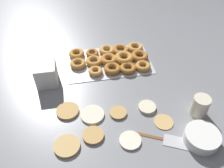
{
  "coord_description": "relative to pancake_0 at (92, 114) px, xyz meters",
  "views": [
    {
      "loc": [
        0.14,
        0.78,
        0.91
      ],
      "look_at": [
        -0.02,
        -0.11,
        0.04
      ],
      "focal_mm": 38.0,
      "sensor_mm": 36.0,
      "label": 1
    }
  ],
  "objects": [
    {
      "name": "ground_plane",
      "position": [
        -0.1,
        -0.05,
        -0.01
      ],
      "size": [
        3.0,
        3.0,
        0.0
      ],
      "primitive_type": "plane",
      "color": "gray"
    },
    {
      "name": "pancake_0",
      "position": [
        0.0,
        0.0,
        0.0
      ],
      "size": [
        0.12,
        0.12,
        0.01
      ],
      "primitive_type": "cylinder",
      "color": "beige",
      "rests_on": "ground_plane"
    },
    {
      "name": "pancake_1",
      "position": [
        -0.27,
        0.0,
        0.0
      ],
      "size": [
        0.09,
        0.09,
        0.02
      ],
      "primitive_type": "cylinder",
      "color": "beige",
      "rests_on": "ground_plane"
    },
    {
      "name": "pancake_2",
      "position": [
        0.01,
        0.12,
        0.0
      ],
      "size": [
        0.1,
        0.1,
        0.01
      ],
      "primitive_type": "cylinder",
      "color": "tan",
      "rests_on": "ground_plane"
    },
    {
      "name": "pancake_3",
      "position": [
        -0.33,
        0.1,
        -0.0
      ],
      "size": [
        0.09,
        0.09,
        0.01
      ],
      "primitive_type": "cylinder",
      "color": "tan",
      "rests_on": "ground_plane"
    },
    {
      "name": "pancake_4",
      "position": [
        -0.12,
        0.01,
        0.0
      ],
      "size": [
        0.08,
        0.08,
        0.01
      ],
      "primitive_type": "cylinder",
      "color": "tan",
      "rests_on": "ground_plane"
    },
    {
      "name": "pancake_5",
      "position": [
        0.13,
        0.15,
        0.0
      ],
      "size": [
        0.11,
        0.11,
        0.01
      ],
      "primitive_type": "cylinder",
      "color": "tan",
      "rests_on": "ground_plane"
    },
    {
      "name": "pancake_6",
      "position": [
        -0.15,
        0.17,
        -0.0
      ],
      "size": [
        0.1,
        0.1,
        0.01
      ],
      "primitive_type": "cylinder",
      "color": "silver",
      "rests_on": "ground_plane"
    },
    {
      "name": "pancake_7",
      "position": [
        0.12,
        -0.04,
        0.0
      ],
      "size": [
        0.11,
        0.11,
        0.01
      ],
      "primitive_type": "cylinder",
      "color": "tan",
      "rests_on": "ground_plane"
    },
    {
      "name": "donut_tray",
      "position": [
        -0.17,
        -0.39,
        0.01
      ],
      "size": [
        0.5,
        0.3,
        0.04
      ],
      "color": "silver",
      "rests_on": "ground_plane"
    },
    {
      "name": "batter_bowl",
      "position": [
        -0.45,
        0.23,
        0.02
      ],
      "size": [
        0.15,
        0.15,
        0.05
      ],
      "color": "white",
      "rests_on": "ground_plane"
    },
    {
      "name": "container_stack",
      "position": [
        0.21,
        -0.28,
        0.06
      ],
      "size": [
        0.11,
        0.13,
        0.12
      ],
      "color": "white",
      "rests_on": "ground_plane"
    },
    {
      "name": "paper_cup",
      "position": [
        -0.51,
        0.08,
        0.05
      ],
      "size": [
        0.08,
        0.08,
        0.1
      ],
      "color": "beige",
      "rests_on": "ground_plane"
    },
    {
      "name": "spatula",
      "position": [
        -0.32,
        0.2,
        -0.0
      ],
      "size": [
        0.24,
        0.14,
        0.01
      ],
      "rotation": [
        0.0,
        0.0,
        2.7
      ],
      "color": "brown",
      "rests_on": "ground_plane"
    }
  ]
}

